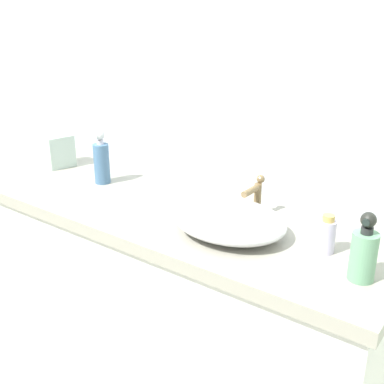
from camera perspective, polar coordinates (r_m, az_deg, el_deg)
bathroom_wall_rear at (r=1.96m, az=0.16°, el=13.85°), size 6.00×0.06×2.60m
vanity_counter at (r=1.97m, az=-3.98°, el=-13.01°), size 1.78×0.60×0.89m
wall_mirror_panel at (r=1.86m, az=1.45°, el=19.86°), size 1.61×0.01×1.24m
sink_basin at (r=1.49m, az=4.42°, el=-3.34°), size 0.37×0.30×0.09m
faucet at (r=1.61m, az=7.62°, el=-0.15°), size 0.03×0.12×0.14m
soap_dispenser at (r=1.30m, az=19.75°, el=-6.78°), size 0.07×0.07×0.19m
lotion_bottle at (r=1.93m, az=-10.71°, el=3.64°), size 0.06×0.06×0.21m
perfume_bottle at (r=1.42m, az=15.73°, el=-4.98°), size 0.05×0.05×0.12m
tissue_box at (r=2.20m, az=-15.71°, el=4.99°), size 0.14×0.14×0.18m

